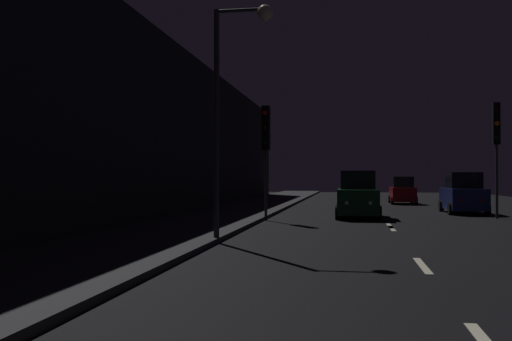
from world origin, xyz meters
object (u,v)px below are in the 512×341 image
Objects in this scene: traffic_light_far_left at (266,137)px; car_parked_right_far at (463,195)px; traffic_light_far_right at (497,134)px; car_approaching_headlights at (358,196)px; car_distant_taillights at (402,191)px; streetlamp_overhead at (233,84)px.

car_parked_right_far is (9.33, 6.47, -2.63)m from traffic_light_far_left.
traffic_light_far_right reaches higher than car_approaching_headlights.
car_approaching_headlights is 1.14× the size of car_distant_taillights.
traffic_light_far_left is 0.94× the size of traffic_light_far_right.
traffic_light_far_left is 1.31× the size of car_distant_taillights.
car_approaching_headlights is 1.02× the size of car_parked_right_far.
traffic_light_far_left is 10.57m from traffic_light_far_right.
traffic_light_far_right is 14.92m from streetlamp_overhead.
streetlamp_overhead reaches higher than traffic_light_far_right.
streetlamp_overhead reaches higher than car_approaching_headlights.
traffic_light_far_right reaches higher than car_parked_right_far.
car_distant_taillights is (-2.14, 10.00, -0.10)m from car_parked_right_far.
streetlamp_overhead is at bearing -18.90° from car_approaching_headlights.
traffic_light_far_right is 14.09m from car_distant_taillights.
car_approaching_headlights is at bearing 128.88° from traffic_light_far_left.
car_distant_taillights is (-2.94, 13.46, -2.98)m from traffic_light_far_right.
streetlamp_overhead is 25.86m from car_distant_taillights.
car_approaching_headlights is (3.64, 10.64, -3.52)m from streetlamp_overhead.
streetlamp_overhead is (0.28, -8.19, 0.92)m from traffic_light_far_left.
car_parked_right_far is (-0.80, 3.46, -2.88)m from traffic_light_far_right.
car_distant_taillights is (6.91, 24.65, -3.64)m from streetlamp_overhead.
car_distant_taillights is at bearing 74.34° from streetlamp_overhead.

